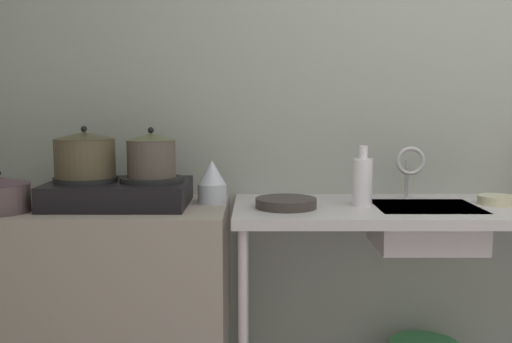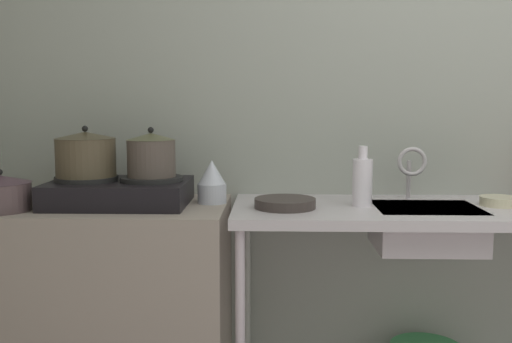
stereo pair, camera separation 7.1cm
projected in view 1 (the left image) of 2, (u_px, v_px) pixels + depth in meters
The scene contains 12 objects.
wall_back at pixel (496, 119), 2.62m from camera, with size 5.28×0.10×2.42m, color #999D92.
counter_concrete at pixel (104, 312), 2.38m from camera, with size 1.00×0.58×0.88m, color gray.
counter_sink at pixel (435, 222), 2.33m from camera, with size 1.62×0.58×0.88m.
stove at pixel (118, 192), 2.32m from camera, with size 0.55×0.39×0.11m.
pot_on_left_burner at pixel (84, 154), 2.30m from camera, with size 0.24×0.24×0.20m.
pot_on_right_burner at pixel (151, 155), 2.30m from camera, with size 0.19×0.19×0.20m.
percolator at pixel (211, 182), 2.37m from camera, with size 0.12×0.12×0.18m.
sink_basin at pixel (425, 226), 2.32m from camera, with size 0.40×0.34×0.16m, color #BBB3B7.
faucet at pixel (409, 165), 2.45m from camera, with size 0.12×0.07×0.23m.
frying_pan at pixel (285, 203), 2.27m from camera, with size 0.24×0.24×0.04m, color #372F2C.
small_bowl_on_drainboard at pixel (496, 200), 2.35m from camera, with size 0.15×0.15×0.04m, color beige.
bottle_by_sink at pixel (362, 181), 2.32m from camera, with size 0.08×0.08×0.24m.
Camera 1 is at (-1.08, -1.07, 1.29)m, focal length 40.97 mm.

